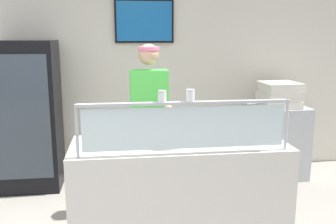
{
  "coord_description": "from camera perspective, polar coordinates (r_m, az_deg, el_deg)",
  "views": [
    {
      "loc": [
        0.42,
        -2.67,
        1.85
      ],
      "look_at": [
        0.82,
        0.39,
        1.21
      ],
      "focal_mm": 40.23,
      "sensor_mm": 36.0,
      "label": 1
    }
  ],
  "objects": [
    {
      "name": "drink_fridge",
      "position": [
        4.81,
        -20.36,
        -0.54
      ],
      "size": [
        0.71,
        0.62,
        1.78
      ],
      "color": "black",
      "rests_on": "ground"
    },
    {
      "name": "shop_rear_unit",
      "position": [
        5.08,
        -1.92,
        6.13
      ],
      "size": [
        6.21,
        0.13,
        2.7
      ],
      "color": "silver",
      "rests_on": "ground"
    },
    {
      "name": "pizza_server",
      "position": [
        3.15,
        -1.68,
        -4.14
      ],
      "size": [
        0.14,
        0.29,
        0.01
      ],
      "primitive_type": "cube",
      "rotation": [
        0.0,
        0.0,
        -0.24
      ],
      "color": "#ADAFB7",
      "rests_on": "pizza_tray"
    },
    {
      "name": "serving_counter",
      "position": [
        3.35,
        1.65,
        -12.51
      ],
      "size": [
        1.81,
        0.7,
        0.95
      ],
      "primitive_type": "cube",
      "color": "silver",
      "rests_on": "ground"
    },
    {
      "name": "worker_figure",
      "position": [
        3.87,
        -2.78,
        -0.93
      ],
      "size": [
        0.41,
        0.5,
        1.76
      ],
      "color": "#23232D",
      "rests_on": "ground"
    },
    {
      "name": "pepper_flake_shaker",
      "position": [
        2.82,
        3.41,
        2.4
      ],
      "size": [
        0.07,
        0.07,
        0.09
      ],
      "color": "white",
      "rests_on": "sneeze_guard"
    },
    {
      "name": "pizza_box_stack",
      "position": [
        5.04,
        16.57,
        2.55
      ],
      "size": [
        0.48,
        0.48,
        0.31
      ],
      "color": "silver",
      "rests_on": "prep_shelf"
    },
    {
      "name": "prep_shelf",
      "position": [
        5.17,
        16.22,
        -4.31
      ],
      "size": [
        0.7,
        0.55,
        0.94
      ],
      "primitive_type": "cube",
      "color": "#B7BABF",
      "rests_on": "ground"
    },
    {
      "name": "sneeze_guard",
      "position": [
        2.85,
        2.67,
        -1.29
      ],
      "size": [
        1.64,
        0.06,
        0.41
      ],
      "color": "#B2B5BC",
      "rests_on": "serving_counter"
    },
    {
      "name": "parmesan_shaker",
      "position": [
        2.79,
        -0.89,
        2.27
      ],
      "size": [
        0.06,
        0.06,
        0.09
      ],
      "color": "white",
      "rests_on": "sneeze_guard"
    },
    {
      "name": "ground_plane",
      "position": [
        4.14,
        0.15,
        -14.87
      ],
      "size": [
        12.0,
        12.0,
        0.0
      ],
      "primitive_type": "plane",
      "color": "gray",
      "rests_on": "ground"
    },
    {
      "name": "pizza_tray",
      "position": [
        3.18,
        -1.22,
        -4.41
      ],
      "size": [
        0.45,
        0.45,
        0.04
      ],
      "color": "#9EA0A8",
      "rests_on": "serving_counter"
    }
  ]
}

